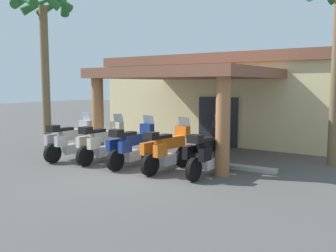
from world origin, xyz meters
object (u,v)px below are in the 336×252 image
(motel_building, at_px, (248,97))
(motorcycle_silver, at_px, (69,140))
(motorcycle_black, at_px, (208,152))
(motorcycle_orange, at_px, (167,149))
(palm_tree_roadside, at_px, (44,24))
(motorcycle_blue, at_px, (132,145))
(motorcycle_cream, at_px, (101,142))
(pedestrian, at_px, (217,132))

(motel_building, bearing_deg, motorcycle_silver, -109.00)
(motel_building, relative_size, motorcycle_black, 5.99)
(motorcycle_black, bearing_deg, motorcycle_orange, 99.58)
(palm_tree_roadside, bearing_deg, motel_building, 52.06)
(motorcycle_blue, xyz_separation_m, motorcycle_black, (2.61, 0.15, 0.00))
(motorcycle_cream, xyz_separation_m, motorcycle_orange, (2.61, -0.00, 0.00))
(motel_building, xyz_separation_m, motorcycle_cream, (-2.16, -8.50, -1.33))
(motel_building, distance_m, motorcycle_silver, 9.46)
(motorcycle_blue, xyz_separation_m, palm_tree_roadside, (-5.04, 0.97, 4.36))
(motorcycle_orange, xyz_separation_m, palm_tree_roadside, (-6.34, 0.94, 4.36))
(motorcycle_orange, xyz_separation_m, pedestrian, (0.36, 2.95, 0.22))
(motorcycle_silver, bearing_deg, motorcycle_black, -84.41)
(motel_building, xyz_separation_m, palm_tree_roadside, (-5.89, -7.56, 3.02))
(motorcycle_cream, bearing_deg, motorcycle_blue, -87.56)
(motorcycle_cream, xyz_separation_m, motorcycle_black, (3.91, 0.12, 0.00))
(pedestrian, bearing_deg, motorcycle_cream, 159.65)
(motorcycle_silver, bearing_deg, motorcycle_cream, -79.17)
(pedestrian, xyz_separation_m, palm_tree_roadside, (-6.70, -2.01, 4.14))
(motorcycle_silver, height_order, pedestrian, motorcycle_silver)
(motorcycle_silver, xyz_separation_m, motorcycle_cream, (1.30, 0.20, 0.00))
(motorcycle_silver, xyz_separation_m, motorcycle_blue, (2.61, 0.17, 0.00))
(palm_tree_roadside, bearing_deg, motorcycle_cream, -14.09)
(motorcycle_black, bearing_deg, palm_tree_roadside, 88.01)
(motorcycle_orange, bearing_deg, motorcycle_blue, 99.82)
(motorcycle_silver, distance_m, motorcycle_orange, 3.91)
(motorcycle_orange, height_order, pedestrian, motorcycle_orange)
(motorcycle_blue, height_order, pedestrian, motorcycle_blue)
(motorcycle_silver, bearing_deg, motel_building, -19.64)
(motorcycle_black, bearing_deg, motorcycle_silver, 97.64)
(motorcycle_cream, bearing_deg, motel_building, -10.47)
(motorcycle_cream, height_order, palm_tree_roadside, palm_tree_roadside)
(motorcycle_blue, height_order, motorcycle_orange, same)
(motel_building, height_order, pedestrian, motel_building)
(motel_building, bearing_deg, pedestrian, -79.04)
(motel_building, bearing_deg, motorcycle_cream, -101.56)
(motorcycle_silver, xyz_separation_m, motorcycle_orange, (3.91, 0.20, 0.00))
(motel_building, relative_size, motorcycle_blue, 5.99)
(motorcycle_silver, height_order, motorcycle_black, same)
(motorcycle_cream, relative_size, motorcycle_orange, 1.00)
(motorcycle_blue, height_order, palm_tree_roadside, palm_tree_roadside)
(motel_building, distance_m, motorcycle_black, 8.66)
(motel_building, distance_m, palm_tree_roadside, 10.05)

